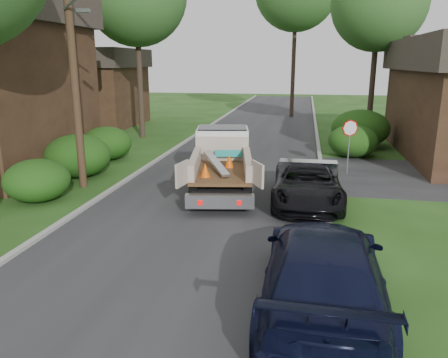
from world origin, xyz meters
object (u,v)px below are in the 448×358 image
at_px(stop_sign, 350,135).
at_px(tree_right_far, 379,3).
at_px(flatbed_truck, 222,156).
at_px(navy_suv, 323,270).
at_px(utility_pole, 72,55).
at_px(black_pickup, 307,184).
at_px(house_left_far, 91,86).

distance_m(stop_sign, tree_right_far, 13.08).
height_order(stop_sign, flatbed_truck, stop_sign).
height_order(tree_right_far, flatbed_truck, tree_right_far).
bearing_deg(tree_right_far, navy_suv, -99.52).
bearing_deg(stop_sign, utility_pole, -159.38).
xyz_separation_m(stop_sign, black_pickup, (-1.78, -4.50, -1.06)).
xyz_separation_m(tree_right_far, navy_suv, (-3.77, -22.50, -7.62)).
height_order(house_left_far, navy_suv, house_left_far).
distance_m(stop_sign, navy_suv, 11.63).
bearing_deg(flatbed_truck, tree_right_far, 52.05).
distance_m(house_left_far, flatbed_truck, 20.91).
relative_size(tree_right_far, flatbed_truck, 1.83).
relative_size(utility_pole, navy_suv, 1.69).
bearing_deg(navy_suv, tree_right_far, -98.09).
xyz_separation_m(utility_pole, black_pickup, (8.90, -0.48, -4.45)).
bearing_deg(house_left_far, utility_pole, -64.77).
xyz_separation_m(stop_sign, tree_right_far, (2.30, 11.00, 6.70)).
xyz_separation_m(black_pickup, navy_suv, (0.31, -7.00, 0.14)).
bearing_deg(stop_sign, house_left_far, 145.19).
bearing_deg(navy_suv, utility_pole, -37.67).
bearing_deg(navy_suv, stop_sign, -95.87).
xyz_separation_m(utility_pole, navy_suv, (9.21, -7.48, -4.32)).
bearing_deg(navy_suv, house_left_far, -53.46).
relative_size(stop_sign, tree_right_far, 0.22).
height_order(tree_right_far, black_pickup, tree_right_far).
bearing_deg(house_left_far, stop_sign, -34.81).
distance_m(house_left_far, navy_suv, 30.03).
distance_m(tree_right_far, navy_suv, 24.05).
bearing_deg(stop_sign, navy_suv, -97.30).
distance_m(utility_pole, house_left_far, 18.93).
bearing_deg(tree_right_far, utility_pole, -130.84).
xyz_separation_m(stop_sign, flatbed_truck, (-5.18, -2.84, -0.55)).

